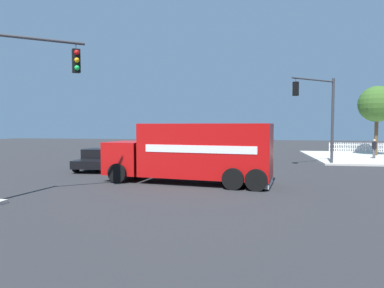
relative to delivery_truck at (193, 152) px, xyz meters
name	(u,v)px	position (x,y,z in m)	size (l,w,h in m)	color
ground_plane	(217,178)	(-1.07, -1.69, -1.57)	(100.00, 100.00, 0.00)	#2B2B2D
sidewalk_corner_near	(384,158)	(-14.62, -15.24, -1.50)	(12.57, 12.57, 0.14)	beige
delivery_truck	(193,152)	(0.00, 0.00, 0.00)	(8.79, 3.89, 3.02)	red
traffic_light_primary	(321,107)	(-7.90, -8.74, 2.67)	(3.41, 2.90, 6.25)	#38383D
traffic_light_secondary	(14,89)	(6.05, 5.27, 2.74)	(3.18, 2.43, 6.41)	#38383D
pickup_black	(102,158)	(6.94, -4.40, -0.84)	(2.43, 5.28, 1.38)	black
pedestrian_crossing	(374,147)	(-13.29, -13.77, -0.51)	(0.41, 0.39, 1.62)	#4C4C51
picket_fence_run	(362,147)	(-14.62, -21.28, -0.95)	(6.58, 0.05, 0.95)	white
shade_tree_near	(377,104)	(-14.53, -17.01, 3.31)	(3.33, 3.33, 6.43)	brown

